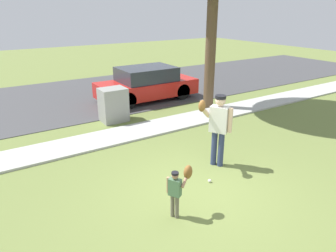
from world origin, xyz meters
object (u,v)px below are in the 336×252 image
baseball (210,181)px  parked_hatchback_red (147,84)px  person_adult (218,123)px  person_child (179,185)px  utility_cabinet (113,105)px

baseball → parked_hatchback_red: size_ratio=0.02×
person_adult → baseball: bearing=11.1°
person_child → utility_cabinet: bearing=49.4°
baseball → person_adult: bearing=40.6°
person_child → baseball: 1.47m
parked_hatchback_red → utility_cabinet: bearing=-142.7°
parked_hatchback_red → person_child: bearing=-114.8°
baseball → parked_hatchback_red: (2.03, 6.44, 0.62)m
person_adult → parked_hatchback_red: 6.09m
person_adult → utility_cabinet: (-0.78, 4.25, -0.52)m
person_child → parked_hatchback_red: parked_hatchback_red is taller
parked_hatchback_red → person_adult: bearing=-103.4°
person_adult → utility_cabinet: 4.35m
baseball → utility_cabinet: 4.81m
person_adult → baseball: person_adult is taller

